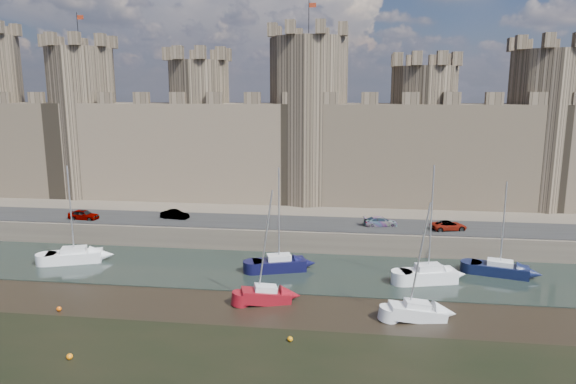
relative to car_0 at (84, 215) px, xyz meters
name	(u,v)px	position (x,y,z in m)	size (l,w,h in m)	color
water_channel	(267,270)	(24.47, -8.37, -3.10)	(160.00, 12.00, 0.08)	black
quay	(302,192)	(24.47, 27.63, -1.89)	(160.00, 60.00, 2.50)	#4C443A
road	(281,222)	(24.47, 1.63, -0.59)	(160.00, 7.00, 0.10)	black
castle	(290,137)	(23.83, 15.63, 8.53)	(108.50, 11.00, 29.00)	#42382B
car_0	(84,215)	(0.00, 0.00, 0.00)	(1.52, 3.78, 1.29)	gray
car_1	(175,215)	(11.12, 1.78, -0.06)	(1.23, 3.53, 1.16)	gray
car_2	(380,222)	(36.42, 1.54, -0.07)	(1.62, 3.97, 1.15)	gray
car_3	(449,226)	(44.09, 0.67, -0.08)	(1.88, 4.07, 1.13)	gray
sailboat_0	(74,256)	(3.52, -8.66, -2.33)	(6.02, 4.01, 10.49)	white
sailboat_1	(279,264)	(25.78, -8.47, -2.31)	(5.72, 3.60, 10.71)	black
sailboat_2	(428,274)	(40.49, -9.87, -2.26)	(5.64, 3.37, 11.41)	white
sailboat_3	(500,268)	(47.89, -6.85, -2.40)	(5.79, 3.49, 9.51)	black
sailboat_4	(266,295)	(25.79, -16.56, -2.40)	(4.63, 2.91, 10.11)	maroon
sailboat_5	(417,311)	(38.49, -18.24, -2.43)	(4.76, 2.49, 9.77)	silver
buoy_0	(70,357)	(14.02, -27.83, -2.92)	(0.44, 0.44, 0.44)	orange
buoy_1	(59,309)	(8.84, -20.52, -2.94)	(0.41, 0.41, 0.41)	#D85209
buoy_3	(290,339)	(28.77, -23.31, -2.94)	(0.40, 0.40, 0.40)	orange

